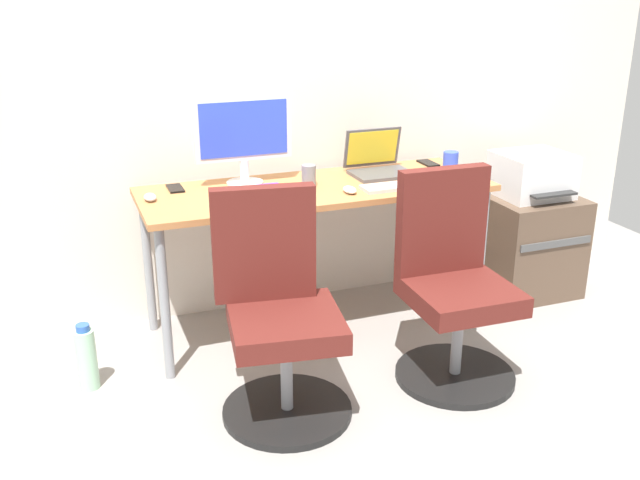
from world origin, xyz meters
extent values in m
plane|color=gray|center=(0.00, 0.00, 0.00)|extent=(5.28, 5.28, 0.00)
cube|color=silver|center=(0.00, 0.38, 1.30)|extent=(4.40, 0.04, 2.60)
cube|color=#B77542|center=(0.00, 0.00, 0.74)|extent=(1.72, 0.61, 0.03)
cylinder|color=gray|center=(-0.81, -0.25, 0.36)|extent=(0.04, 0.04, 0.72)
cylinder|color=gray|center=(0.81, -0.25, 0.36)|extent=(0.04, 0.04, 0.72)
cylinder|color=gray|center=(-0.81, 0.25, 0.36)|extent=(0.04, 0.04, 0.72)
cylinder|color=gray|center=(0.81, 0.25, 0.36)|extent=(0.04, 0.04, 0.72)
cylinder|color=black|center=(-0.40, -0.72, 0.01)|extent=(0.54, 0.54, 0.03)
cylinder|color=gray|center=(-0.40, -0.72, 0.20)|extent=(0.05, 0.05, 0.34)
cube|color=#591E19|center=(-0.40, -0.72, 0.41)|extent=(0.50, 0.50, 0.09)
cube|color=#591E19|center=(-0.43, -0.54, 0.70)|extent=(0.43, 0.13, 0.48)
cylinder|color=black|center=(0.40, -0.72, 0.01)|extent=(0.54, 0.54, 0.03)
cylinder|color=gray|center=(0.40, -0.72, 0.20)|extent=(0.05, 0.05, 0.34)
cube|color=#591E19|center=(0.40, -0.72, 0.41)|extent=(0.45, 0.45, 0.09)
cube|color=#591E19|center=(0.40, -0.54, 0.70)|extent=(0.42, 0.08, 0.48)
cube|color=brown|center=(1.28, 0.02, 0.28)|extent=(0.50, 0.52, 0.57)
cube|color=#4C4C4C|center=(1.28, -0.24, 0.37)|extent=(0.45, 0.01, 0.04)
cube|color=silver|center=(1.28, 0.02, 0.69)|extent=(0.38, 0.34, 0.24)
cube|color=#262626|center=(1.28, -0.18, 0.63)|extent=(0.27, 0.06, 0.01)
cylinder|color=#A5D8B2|center=(-1.16, -0.22, 0.14)|extent=(0.09, 0.09, 0.28)
cylinder|color=#2D59B2|center=(-1.16, -0.22, 0.30)|extent=(0.06, 0.06, 0.03)
cylinder|color=silver|center=(-0.32, 0.16, 0.76)|extent=(0.18, 0.18, 0.01)
cylinder|color=silver|center=(-0.32, 0.16, 0.82)|extent=(0.04, 0.04, 0.11)
cube|color=silver|center=(-0.32, 0.16, 1.03)|extent=(0.48, 0.03, 0.31)
cube|color=blue|center=(-0.32, 0.15, 1.03)|extent=(0.43, 0.00, 0.26)
cube|color=#4C4C51|center=(0.39, 0.06, 0.76)|extent=(0.31, 0.22, 0.02)
cube|color=#4C4C51|center=(0.39, 0.19, 0.88)|extent=(0.31, 0.05, 0.21)
cube|color=yellow|center=(0.39, 0.19, 0.88)|extent=(0.28, 0.04, 0.18)
cube|color=#2D2D2D|center=(-0.34, -0.22, 0.76)|extent=(0.34, 0.12, 0.02)
cube|color=#B7B7B7|center=(0.35, -0.17, 0.76)|extent=(0.34, 0.12, 0.02)
ellipsoid|color=#B7B7B7|center=(-0.80, 0.04, 0.77)|extent=(0.06, 0.10, 0.03)
ellipsoid|color=silver|center=(0.11, -0.17, 0.77)|extent=(0.06, 0.10, 0.03)
cylinder|color=blue|center=(0.78, 0.06, 0.80)|extent=(0.08, 0.08, 0.09)
cylinder|color=slate|center=(-0.03, 0.01, 0.81)|extent=(0.07, 0.07, 0.10)
cube|color=black|center=(-0.66, 0.19, 0.76)|extent=(0.07, 0.14, 0.01)
cube|color=black|center=(0.72, 0.19, 0.76)|extent=(0.07, 0.14, 0.01)
cube|color=purple|center=(-0.29, -0.03, 0.77)|extent=(0.21, 0.15, 0.03)
camera|label=1|loc=(-1.18, -3.17, 1.72)|focal=40.31mm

